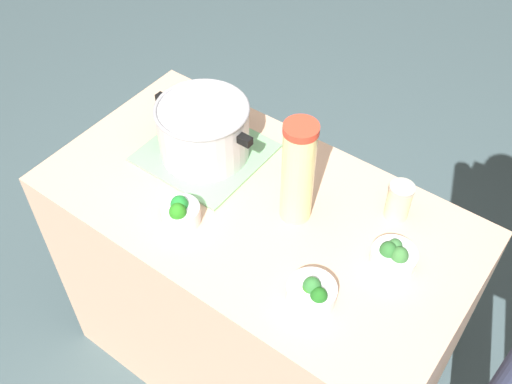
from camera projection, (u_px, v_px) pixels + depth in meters
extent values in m
plane|color=#43575C|center=(256.00, 358.00, 2.29)|extent=(8.00, 8.00, 0.00)
cube|color=#D3A889|center=(256.00, 294.00, 1.96)|extent=(1.20, 0.65, 0.89)
cube|color=#7BB87F|center=(205.00, 152.00, 1.77)|extent=(0.33, 0.32, 0.01)
cylinder|color=#B7B7BC|center=(203.00, 131.00, 1.71)|extent=(0.26, 0.26, 0.16)
torus|color=#99999E|center=(202.00, 109.00, 1.65)|extent=(0.27, 0.27, 0.01)
cube|color=black|center=(163.00, 99.00, 1.73)|extent=(0.04, 0.02, 0.02)
cube|color=black|center=(245.00, 140.00, 1.61)|extent=(0.04, 0.02, 0.02)
cylinder|color=#F1E490|center=(298.00, 176.00, 1.51)|extent=(0.08, 0.08, 0.29)
cylinder|color=red|center=(301.00, 129.00, 1.39)|extent=(0.09, 0.09, 0.02)
ellipsoid|color=yellow|center=(303.00, 162.00, 1.46)|extent=(0.04, 0.04, 0.01)
cylinder|color=beige|center=(399.00, 202.00, 1.57)|extent=(0.06, 0.06, 0.10)
cylinder|color=#B2AD99|center=(402.00, 188.00, 1.53)|extent=(0.07, 0.07, 0.01)
cylinder|color=silver|center=(311.00, 293.00, 1.41)|extent=(0.12, 0.12, 0.05)
ellipsoid|color=#1F641C|center=(319.00, 296.00, 1.38)|extent=(0.04, 0.04, 0.05)
ellipsoid|color=#2E741D|center=(311.00, 288.00, 1.40)|extent=(0.04, 0.04, 0.04)
ellipsoid|color=#2F7231|center=(312.00, 286.00, 1.40)|extent=(0.04, 0.04, 0.05)
cylinder|color=silver|center=(393.00, 258.00, 1.48)|extent=(0.12, 0.12, 0.05)
ellipsoid|color=#2A652B|center=(388.00, 251.00, 1.47)|extent=(0.04, 0.04, 0.05)
ellipsoid|color=#387334|center=(399.00, 256.00, 1.46)|extent=(0.04, 0.04, 0.05)
ellipsoid|color=#356D36|center=(395.00, 246.00, 1.48)|extent=(0.04, 0.04, 0.04)
cylinder|color=silver|center=(181.00, 214.00, 1.58)|extent=(0.10, 0.10, 0.05)
ellipsoid|color=#28801C|center=(178.00, 212.00, 1.54)|extent=(0.05, 0.05, 0.05)
ellipsoid|color=#1F802D|center=(179.00, 205.00, 1.56)|extent=(0.05, 0.05, 0.05)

